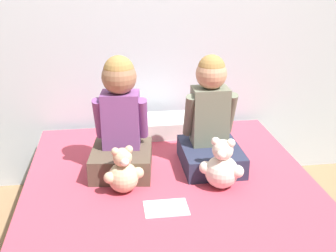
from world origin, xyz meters
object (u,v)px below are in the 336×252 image
(child_on_left, at_px, (121,124))
(sign_card, at_px, (166,208))
(teddy_bear_held_by_left_child, at_px, (123,173))
(pillow_at_headboard, at_px, (156,126))
(bed, at_px, (175,233))
(teddy_bear_held_by_right_child, at_px, (222,167))
(child_on_right, at_px, (210,124))

(child_on_left, xyz_separation_m, sign_card, (0.19, -0.44, -0.27))
(child_on_left, xyz_separation_m, teddy_bear_held_by_left_child, (-0.00, -0.24, -0.17))
(pillow_at_headboard, relative_size, sign_card, 2.14)
(child_on_left, bearing_deg, sign_card, -59.16)
(teddy_bear_held_by_left_child, bearing_deg, pillow_at_headboard, 58.43)
(bed, distance_m, pillow_at_headboard, 0.86)
(child_on_left, height_order, pillow_at_headboard, child_on_left)
(bed, distance_m, teddy_bear_held_by_left_child, 0.42)
(bed, bearing_deg, sign_card, -118.87)
(teddy_bear_held_by_left_child, distance_m, sign_card, 0.29)
(teddy_bear_held_by_right_child, relative_size, pillow_at_headboard, 0.61)
(teddy_bear_held_by_left_child, xyz_separation_m, teddy_bear_held_by_right_child, (0.50, -0.03, 0.01))
(bed, distance_m, child_on_right, 0.63)
(teddy_bear_held_by_right_child, xyz_separation_m, pillow_at_headboard, (-0.25, 0.76, -0.06))
(teddy_bear_held_by_right_child, distance_m, sign_card, 0.37)
(child_on_right, bearing_deg, child_on_left, -179.72)
(child_on_right, bearing_deg, teddy_bear_held_by_left_child, -153.96)
(child_on_left, height_order, sign_card, child_on_left)
(bed, relative_size, child_on_left, 3.04)
(bed, distance_m, teddy_bear_held_by_right_child, 0.43)
(bed, xyz_separation_m, child_on_right, (0.25, 0.33, 0.47))
(bed, relative_size, teddy_bear_held_by_left_child, 7.90)
(bed, height_order, sign_card, sign_card)
(child_on_right, height_order, teddy_bear_held_by_left_child, child_on_right)
(bed, relative_size, pillow_at_headboard, 4.36)
(bed, bearing_deg, teddy_bear_held_by_left_child, 161.71)
(pillow_at_headboard, bearing_deg, child_on_right, -62.40)
(child_on_left, relative_size, teddy_bear_held_by_right_child, 2.34)
(bed, height_order, child_on_left, child_on_left)
(child_on_right, relative_size, sign_card, 3.01)
(child_on_right, xyz_separation_m, sign_card, (-0.31, -0.44, -0.24))
(pillow_at_headboard, bearing_deg, bed, -90.00)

